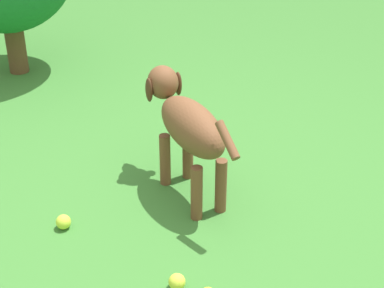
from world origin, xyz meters
name	(u,v)px	position (x,y,z in m)	size (l,w,h in m)	color
ground	(179,224)	(0.00, 0.00, 0.00)	(14.00, 14.00, 0.00)	#38722D
dog	(187,124)	(-0.24, -0.12, 0.37)	(0.44, 0.74, 0.55)	brown
tennis_ball_0	(177,282)	(0.34, 0.23, 0.03)	(0.07, 0.07, 0.07)	#C7DA3B
tennis_ball_1	(63,222)	(0.31, -0.41, 0.03)	(0.07, 0.07, 0.07)	#C3E33B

